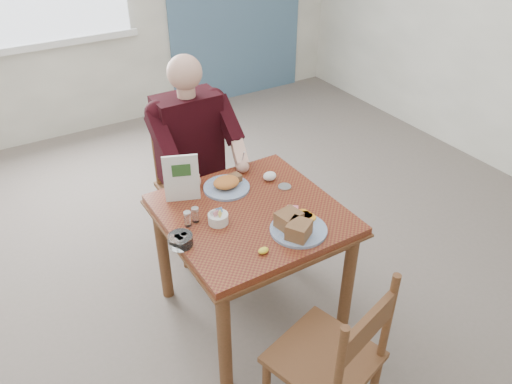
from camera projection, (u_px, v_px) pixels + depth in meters
floor at (252, 309)px, 3.08m from camera, size 6.00×6.00×0.00m
lemon_wedge at (263, 251)px, 2.37m from camera, size 0.07×0.06×0.03m
napkin at (270, 176)px, 2.91m from camera, size 0.09×0.08×0.05m
metal_dish at (285, 187)px, 2.85m from camera, size 0.10×0.10×0.01m
table at (252, 227)px, 2.73m from camera, size 0.92×0.92×0.75m
chair_far at (192, 185)px, 3.38m from camera, size 0.42×0.42×0.95m
chair_near at (333, 361)px, 2.19m from camera, size 0.52×0.52×0.95m
diner at (194, 147)px, 3.14m from camera, size 0.53×0.56×1.39m
near_plate at (296, 226)px, 2.50m from camera, size 0.38×0.38×0.10m
far_plate at (227, 184)px, 2.83m from camera, size 0.30×0.30×0.07m
caddy at (218, 218)px, 2.56m from camera, size 0.13×0.13×0.08m
shakers at (191, 217)px, 2.55m from camera, size 0.09×0.06×0.08m
creamer at (181, 240)px, 2.41m from camera, size 0.16×0.16×0.06m
menu at (181, 178)px, 2.67m from camera, size 0.18×0.08×0.28m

